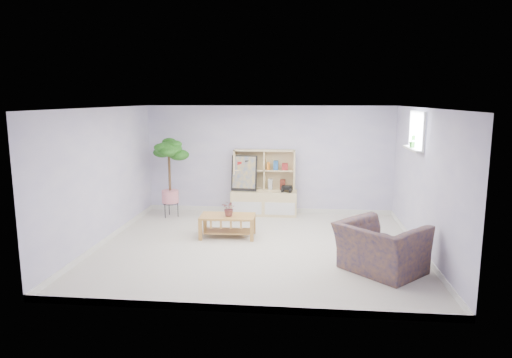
# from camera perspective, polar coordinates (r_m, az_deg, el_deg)

# --- Properties ---
(floor) EXTENTS (5.50, 5.00, 0.01)m
(floor) POSITION_cam_1_polar(r_m,az_deg,el_deg) (8.05, 0.27, -8.46)
(floor) COLOR beige
(floor) RESTS_ON ground
(ceiling) EXTENTS (5.50, 5.00, 0.01)m
(ceiling) POSITION_cam_1_polar(r_m,az_deg,el_deg) (7.64, 0.29, 8.88)
(ceiling) COLOR silver
(ceiling) RESTS_ON walls
(walls) EXTENTS (5.51, 5.01, 2.40)m
(walls) POSITION_cam_1_polar(r_m,az_deg,el_deg) (7.76, 0.28, -0.02)
(walls) COLOR silver
(walls) RESTS_ON floor
(baseboard) EXTENTS (5.50, 5.00, 0.10)m
(baseboard) POSITION_cam_1_polar(r_m,az_deg,el_deg) (8.04, 0.27, -8.12)
(baseboard) COLOR white
(baseboard) RESTS_ON floor
(window) EXTENTS (0.10, 0.98, 0.68)m
(window) POSITION_cam_1_polar(r_m,az_deg,el_deg) (8.46, 19.54, 5.71)
(window) COLOR silver
(window) RESTS_ON walls
(window_sill) EXTENTS (0.14, 1.00, 0.04)m
(window_sill) POSITION_cam_1_polar(r_m,az_deg,el_deg) (8.47, 19.02, 3.57)
(window_sill) COLOR white
(window_sill) RESTS_ON walls
(storage_unit) EXTENTS (1.45, 0.49, 1.45)m
(storage_unit) POSITION_cam_1_polar(r_m,az_deg,el_deg) (10.04, 1.02, -0.47)
(storage_unit) COLOR tan
(storage_unit) RESTS_ON floor
(poster) EXTENTS (0.57, 0.17, 0.78)m
(poster) POSITION_cam_1_polar(r_m,az_deg,el_deg) (10.02, -1.49, 0.73)
(poster) COLOR yellow
(poster) RESTS_ON storage_unit
(toy_truck) EXTENTS (0.33, 0.25, 0.16)m
(toy_truck) POSITION_cam_1_polar(r_m,az_deg,el_deg) (9.94, 3.88, -1.18)
(toy_truck) COLOR black
(toy_truck) RESTS_ON storage_unit
(coffee_table) EXTENTS (1.02, 0.58, 0.41)m
(coffee_table) POSITION_cam_1_polar(r_m,az_deg,el_deg) (8.56, -3.56, -5.90)
(coffee_table) COLOR #B37D3D
(coffee_table) RESTS_ON floor
(table_plant) EXTENTS (0.33, 0.31, 0.29)m
(table_plant) POSITION_cam_1_polar(r_m,az_deg,el_deg) (8.42, -3.35, -3.69)
(table_plant) COLOR #25562D
(table_plant) RESTS_ON coffee_table
(floor_tree) EXTENTS (0.65, 0.65, 1.72)m
(floor_tree) POSITION_cam_1_polar(r_m,az_deg,el_deg) (10.02, -10.74, 0.12)
(floor_tree) COLOR #134E0E
(floor_tree) RESTS_ON floor
(armchair) EXTENTS (1.51, 1.51, 0.84)m
(armchair) POSITION_cam_1_polar(r_m,az_deg,el_deg) (7.07, 15.35, -7.89)
(armchair) COLOR #1E224B
(armchair) RESTS_ON floor
(sill_plant) EXTENTS (0.15, 0.14, 0.23)m
(sill_plant) POSITION_cam_1_polar(r_m,az_deg,el_deg) (8.49, 19.01, 4.49)
(sill_plant) COLOR #134E0E
(sill_plant) RESTS_ON window_sill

